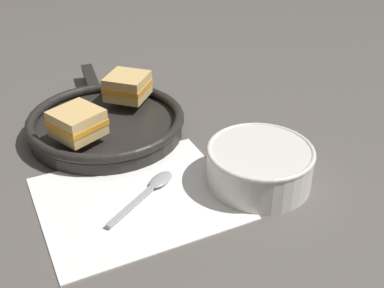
# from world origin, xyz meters

# --- Properties ---
(ground_plane) EXTENTS (4.00, 4.00, 0.00)m
(ground_plane) POSITION_xyz_m (0.00, 0.00, 0.00)
(ground_plane) COLOR #56514C
(napkin) EXTENTS (0.31, 0.27, 0.00)m
(napkin) POSITION_xyz_m (-0.07, -0.03, 0.00)
(napkin) COLOR white
(napkin) RESTS_ON ground_plane
(soup_bowl) EXTENTS (0.17, 0.17, 0.07)m
(soup_bowl) POSITION_xyz_m (0.12, -0.09, 0.04)
(soup_bowl) COLOR silver
(soup_bowl) RESTS_ON ground_plane
(spoon) EXTENTS (0.15, 0.09, 0.01)m
(spoon) POSITION_xyz_m (-0.04, -0.02, 0.01)
(spoon) COLOR #9E9EA3
(spoon) RESTS_ON napkin
(skillet) EXTENTS (0.29, 0.41, 0.04)m
(skillet) POSITION_xyz_m (-0.04, 0.18, 0.02)
(skillet) COLOR black
(skillet) RESTS_ON ground_plane
(sandwich_near_left) EXTENTS (0.11, 0.11, 0.05)m
(sandwich_near_left) POSITION_xyz_m (0.02, 0.23, 0.07)
(sandwich_near_left) COLOR #DBB26B
(sandwich_near_left) RESTS_ON skillet
(sandwich_near_right) EXTENTS (0.10, 0.10, 0.05)m
(sandwich_near_right) POSITION_xyz_m (-0.11, 0.13, 0.07)
(sandwich_near_right) COLOR #DBB26B
(sandwich_near_right) RESTS_ON skillet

